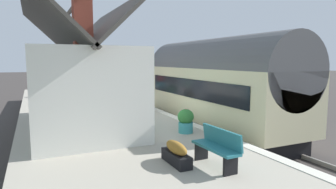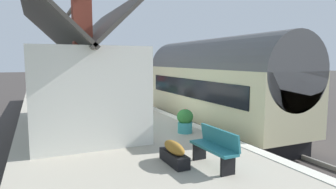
{
  "view_description": "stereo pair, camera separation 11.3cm",
  "coord_description": "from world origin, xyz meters",
  "px_view_note": "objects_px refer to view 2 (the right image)",
  "views": [
    {
      "loc": [
        -11.05,
        6.66,
        3.36
      ],
      "look_at": [
        0.1,
        1.5,
        1.91
      ],
      "focal_mm": 31.41,
      "sensor_mm": 36.0,
      "label": 1
    },
    {
      "loc": [
        -11.1,
        6.56,
        3.36
      ],
      "look_at": [
        0.1,
        1.5,
        1.91
      ],
      "focal_mm": 31.41,
      "sensor_mm": 36.0,
      "label": 2
    }
  ],
  "objects_px": {
    "train": "(216,85)",
    "planter_edge_far": "(185,120)",
    "planter_bench_right": "(60,93)",
    "bench_by_lamp": "(215,146)",
    "planter_by_door": "(174,153)",
    "planter_under_sign": "(138,100)",
    "station_building": "(78,84)",
    "planter_bench_left": "(112,94)",
    "bench_mid_platform": "(94,90)",
    "station_sign_board": "(124,81)",
    "planter_edge_near": "(47,90)"
  },
  "relations": [
    {
      "from": "planter_bench_right",
      "to": "planter_by_door",
      "type": "distance_m",
      "value": 13.87
    },
    {
      "from": "planter_bench_right",
      "to": "planter_under_sign",
      "type": "xyz_separation_m",
      "value": [
        -5.98,
        -3.2,
        0.11
      ]
    },
    {
      "from": "station_building",
      "to": "planter_by_door",
      "type": "distance_m",
      "value": 5.49
    },
    {
      "from": "planter_edge_far",
      "to": "planter_by_door",
      "type": "xyz_separation_m",
      "value": [
        -2.56,
        1.63,
        -0.17
      ]
    },
    {
      "from": "train",
      "to": "station_sign_board",
      "type": "bearing_deg",
      "value": 23.66
    },
    {
      "from": "planter_edge_near",
      "to": "planter_bench_left",
      "type": "bearing_deg",
      "value": -140.28
    },
    {
      "from": "planter_by_door",
      "to": "train",
      "type": "bearing_deg",
      "value": -41.5
    },
    {
      "from": "planter_edge_near",
      "to": "station_sign_board",
      "type": "height_order",
      "value": "station_sign_board"
    },
    {
      "from": "train",
      "to": "planter_under_sign",
      "type": "relative_size",
      "value": 10.7
    },
    {
      "from": "planter_under_sign",
      "to": "planter_edge_near",
      "type": "bearing_deg",
      "value": 28.32
    },
    {
      "from": "planter_bench_left",
      "to": "planter_by_door",
      "type": "height_order",
      "value": "planter_bench_left"
    },
    {
      "from": "station_building",
      "to": "planter_bench_right",
      "type": "height_order",
      "value": "station_building"
    },
    {
      "from": "bench_mid_platform",
      "to": "planter_edge_far",
      "type": "xyz_separation_m",
      "value": [
        -11.28,
        -0.97,
        -0.05
      ]
    },
    {
      "from": "planter_edge_near",
      "to": "bench_mid_platform",
      "type": "bearing_deg",
      "value": -113.77
    },
    {
      "from": "planter_edge_near",
      "to": "station_sign_board",
      "type": "distance_m",
      "value": 5.84
    },
    {
      "from": "station_building",
      "to": "planter_under_sign",
      "type": "relative_size",
      "value": 8.38
    },
    {
      "from": "train",
      "to": "planter_bench_left",
      "type": "relative_size",
      "value": 10.95
    },
    {
      "from": "planter_edge_near",
      "to": "planter_edge_far",
      "type": "height_order",
      "value": "planter_edge_near"
    },
    {
      "from": "train",
      "to": "planter_edge_far",
      "type": "bearing_deg",
      "value": 131.51
    },
    {
      "from": "bench_by_lamp",
      "to": "planter_edge_near",
      "type": "height_order",
      "value": "planter_edge_near"
    },
    {
      "from": "train",
      "to": "planter_bench_right",
      "type": "relative_size",
      "value": 13.23
    },
    {
      "from": "station_sign_board",
      "to": "bench_by_lamp",
      "type": "bearing_deg",
      "value": 174.25
    },
    {
      "from": "bench_mid_platform",
      "to": "bench_by_lamp",
      "type": "bearing_deg",
      "value": -179.51
    },
    {
      "from": "station_building",
      "to": "train",
      "type": "bearing_deg",
      "value": -89.62
    },
    {
      "from": "bench_by_lamp",
      "to": "planter_bench_left",
      "type": "height_order",
      "value": "bench_by_lamp"
    },
    {
      "from": "train",
      "to": "bench_mid_platform",
      "type": "distance_m",
      "value": 9.56
    },
    {
      "from": "bench_by_lamp",
      "to": "planter_under_sign",
      "type": "xyz_separation_m",
      "value": [
        8.35,
        -0.92,
        -0.02
      ]
    },
    {
      "from": "planter_bench_left",
      "to": "planter_under_sign",
      "type": "relative_size",
      "value": 0.98
    },
    {
      "from": "bench_by_lamp",
      "to": "planter_by_door",
      "type": "distance_m",
      "value": 0.98
    },
    {
      "from": "planter_bench_left",
      "to": "bench_by_lamp",
      "type": "bearing_deg",
      "value": 178.11
    },
    {
      "from": "planter_by_door",
      "to": "planter_edge_near",
      "type": "bearing_deg",
      "value": 8.39
    },
    {
      "from": "station_building",
      "to": "bench_by_lamp",
      "type": "xyz_separation_m",
      "value": [
        -5.66,
        -2.26,
        -1.1
      ]
    },
    {
      "from": "planter_under_sign",
      "to": "station_sign_board",
      "type": "relative_size",
      "value": 0.56
    },
    {
      "from": "planter_edge_near",
      "to": "planter_by_door",
      "type": "height_order",
      "value": "planter_edge_near"
    },
    {
      "from": "bench_by_lamp",
      "to": "planter_edge_far",
      "type": "relative_size",
      "value": 1.65
    },
    {
      "from": "planter_by_door",
      "to": "bench_mid_platform",
      "type": "bearing_deg",
      "value": -2.73
    },
    {
      "from": "station_building",
      "to": "planter_by_door",
      "type": "bearing_deg",
      "value": -163.86
    },
    {
      "from": "station_building",
      "to": "planter_by_door",
      "type": "height_order",
      "value": "station_building"
    },
    {
      "from": "planter_bench_left",
      "to": "station_sign_board",
      "type": "relative_size",
      "value": 0.55
    },
    {
      "from": "station_building",
      "to": "planter_edge_near",
      "type": "xyz_separation_m",
      "value": [
        10.0,
        0.75,
        -1.13
      ]
    },
    {
      "from": "train",
      "to": "planter_bench_right",
      "type": "xyz_separation_m",
      "value": [
        8.63,
        6.05,
        -0.96
      ]
    },
    {
      "from": "train",
      "to": "station_sign_board",
      "type": "xyz_separation_m",
      "value": [
        5.95,
        2.61,
        -0.12
      ]
    },
    {
      "from": "bench_mid_platform",
      "to": "station_sign_board",
      "type": "xyz_separation_m",
      "value": [
        -2.74,
        -1.29,
        0.71
      ]
    },
    {
      "from": "station_building",
      "to": "planter_edge_near",
      "type": "height_order",
      "value": "station_building"
    },
    {
      "from": "train",
      "to": "planter_by_door",
      "type": "bearing_deg",
      "value": 138.5
    },
    {
      "from": "planter_by_door",
      "to": "planter_under_sign",
      "type": "height_order",
      "value": "planter_under_sign"
    },
    {
      "from": "train",
      "to": "bench_by_lamp",
      "type": "bearing_deg",
      "value": 146.44
    },
    {
      "from": "bench_mid_platform",
      "to": "planter_under_sign",
      "type": "height_order",
      "value": "bench_mid_platform"
    },
    {
      "from": "planter_edge_near",
      "to": "planter_bench_right",
      "type": "xyz_separation_m",
      "value": [
        -1.32,
        -0.74,
        -0.1
      ]
    },
    {
      "from": "planter_edge_near",
      "to": "train",
      "type": "bearing_deg",
      "value": -145.71
    }
  ]
}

